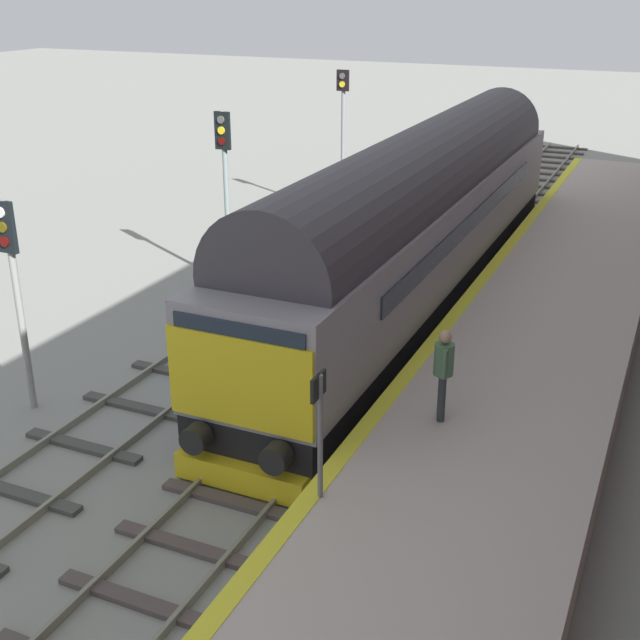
% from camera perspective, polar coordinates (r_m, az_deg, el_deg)
% --- Properties ---
extents(ground_plane, '(140.00, 140.00, 0.00)m').
position_cam_1_polar(ground_plane, '(17.67, 1.19, -4.72)').
color(ground_plane, gray).
rests_on(ground_plane, ground).
extents(track_main, '(2.50, 60.00, 0.15)m').
position_cam_1_polar(track_main, '(17.64, 1.19, -4.56)').
color(track_main, slate).
rests_on(track_main, ground).
extents(track_adjacent_west, '(2.50, 60.00, 0.15)m').
position_cam_1_polar(track_adjacent_west, '(19.06, -8.11, -2.65)').
color(track_adjacent_west, gray).
rests_on(track_adjacent_west, ground).
extents(station_platform, '(4.00, 44.00, 1.01)m').
position_cam_1_polar(station_platform, '(16.54, 12.81, -5.40)').
color(station_platform, '#BCAEA2').
rests_on(station_platform, ground).
extents(diesel_locomotive, '(2.74, 19.42, 4.68)m').
position_cam_1_polar(diesel_locomotive, '(21.55, 6.94, 7.28)').
color(diesel_locomotive, black).
rests_on(diesel_locomotive, ground).
extents(signal_post_near, '(0.44, 0.22, 4.30)m').
position_cam_1_polar(signal_post_near, '(16.83, -20.28, 2.67)').
color(signal_post_near, gray).
rests_on(signal_post_near, ground).
extents(signal_post_mid, '(0.44, 0.22, 4.83)m').
position_cam_1_polar(signal_post_mid, '(22.85, -6.53, 9.72)').
color(signal_post_mid, gray).
rests_on(signal_post_mid, ground).
extents(signal_post_far, '(0.44, 0.22, 5.15)m').
position_cam_1_polar(signal_post_far, '(30.08, 1.58, 13.05)').
color(signal_post_far, gray).
rests_on(signal_post_far, ground).
extents(platform_number_sign, '(0.10, 0.44, 1.98)m').
position_cam_1_polar(platform_number_sign, '(11.79, -0.04, -6.71)').
color(platform_number_sign, slate).
rests_on(platform_number_sign, station_platform).
extents(waiting_passenger, '(0.43, 0.49, 1.64)m').
position_cam_1_polar(waiting_passenger, '(14.18, 8.48, -3.18)').
color(waiting_passenger, '#2D3437').
rests_on(waiting_passenger, station_platform).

